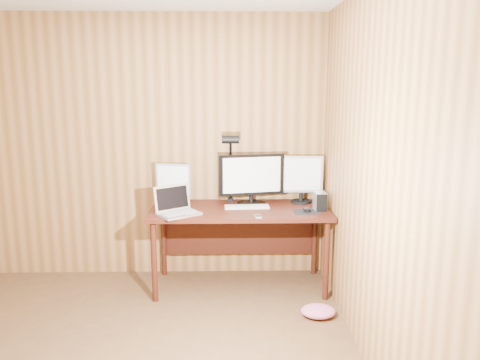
{
  "coord_description": "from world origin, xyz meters",
  "views": [
    {
      "loc": [
        0.84,
        -2.46,
        1.82
      ],
      "look_at": [
        0.93,
        1.58,
        1.02
      ],
      "focal_mm": 35.0,
      "sensor_mm": 36.0,
      "label": 1
    }
  ],
  "objects_px": {
    "monitor_center": "(251,179)",
    "keyboard": "(247,207)",
    "monitor_right": "(302,178)",
    "desk_lamp": "(231,158)",
    "phone": "(258,216)",
    "speaker": "(322,200)",
    "mouse": "(307,209)",
    "desk": "(240,219)",
    "monitor_left": "(174,183)",
    "laptop": "(176,207)",
    "hard_drive": "(320,201)"
  },
  "relations": [
    {
      "from": "monitor_left",
      "to": "monitor_right",
      "type": "distance_m",
      "value": 1.2
    },
    {
      "from": "laptop",
      "to": "keyboard",
      "type": "relative_size",
      "value": 1.04
    },
    {
      "from": "hard_drive",
      "to": "desk_lamp",
      "type": "relative_size",
      "value": 0.23
    },
    {
      "from": "monitor_right",
      "to": "monitor_center",
      "type": "bearing_deg",
      "value": -169.53
    },
    {
      "from": "laptop",
      "to": "speaker",
      "type": "relative_size",
      "value": 3.86
    },
    {
      "from": "monitor_center",
      "to": "desk",
      "type": "bearing_deg",
      "value": -166.97
    },
    {
      "from": "monitor_center",
      "to": "desk_lamp",
      "type": "height_order",
      "value": "desk_lamp"
    },
    {
      "from": "monitor_right",
      "to": "hard_drive",
      "type": "distance_m",
      "value": 0.34
    },
    {
      "from": "monitor_left",
      "to": "laptop",
      "type": "distance_m",
      "value": 0.38
    },
    {
      "from": "monitor_right",
      "to": "keyboard",
      "type": "distance_m",
      "value": 0.59
    },
    {
      "from": "desk",
      "to": "monitor_right",
      "type": "xyz_separation_m",
      "value": [
        0.58,
        0.12,
        0.36
      ]
    },
    {
      "from": "desk",
      "to": "laptop",
      "type": "height_order",
      "value": "laptop"
    },
    {
      "from": "monitor_right",
      "to": "desk_lamp",
      "type": "bearing_deg",
      "value": -179.08
    },
    {
      "from": "monitor_left",
      "to": "keyboard",
      "type": "relative_size",
      "value": 0.94
    },
    {
      "from": "monitor_center",
      "to": "monitor_left",
      "type": "relative_size",
      "value": 1.59
    },
    {
      "from": "phone",
      "to": "speaker",
      "type": "xyz_separation_m",
      "value": [
        0.61,
        0.39,
        0.05
      ]
    },
    {
      "from": "desk",
      "to": "keyboard",
      "type": "distance_m",
      "value": 0.16
    },
    {
      "from": "monitor_center",
      "to": "hard_drive",
      "type": "xyz_separation_m",
      "value": [
        0.6,
        -0.19,
        -0.17
      ]
    },
    {
      "from": "laptop",
      "to": "mouse",
      "type": "relative_size",
      "value": 3.84
    },
    {
      "from": "speaker",
      "to": "desk_lamp",
      "type": "bearing_deg",
      "value": 172.65
    },
    {
      "from": "monitor_center",
      "to": "keyboard",
      "type": "distance_m",
      "value": 0.26
    },
    {
      "from": "keyboard",
      "to": "laptop",
      "type": "bearing_deg",
      "value": -165.05
    },
    {
      "from": "monitor_left",
      "to": "speaker",
      "type": "xyz_separation_m",
      "value": [
        1.37,
        -0.08,
        -0.15
      ]
    },
    {
      "from": "mouse",
      "to": "hard_drive",
      "type": "bearing_deg",
      "value": 39.3
    },
    {
      "from": "monitor_right",
      "to": "speaker",
      "type": "distance_m",
      "value": 0.28
    },
    {
      "from": "monitor_right",
      "to": "desk_lamp",
      "type": "height_order",
      "value": "desk_lamp"
    },
    {
      "from": "speaker",
      "to": "desk_lamp",
      "type": "relative_size",
      "value": 0.16
    },
    {
      "from": "monitor_center",
      "to": "laptop",
      "type": "distance_m",
      "value": 0.75
    },
    {
      "from": "mouse",
      "to": "phone",
      "type": "bearing_deg",
      "value": -148.96
    },
    {
      "from": "keyboard",
      "to": "monitor_left",
      "type": "bearing_deg",
      "value": 164.46
    },
    {
      "from": "laptop",
      "to": "speaker",
      "type": "distance_m",
      "value": 1.34
    },
    {
      "from": "monitor_center",
      "to": "speaker",
      "type": "distance_m",
      "value": 0.68
    },
    {
      "from": "desk",
      "to": "mouse",
      "type": "height_order",
      "value": "mouse"
    },
    {
      "from": "desk",
      "to": "monitor_center",
      "type": "bearing_deg",
      "value": 24.25
    },
    {
      "from": "monitor_right",
      "to": "laptop",
      "type": "height_order",
      "value": "monitor_right"
    },
    {
      "from": "hard_drive",
      "to": "laptop",
      "type": "bearing_deg",
      "value": -178.0
    },
    {
      "from": "desk_lamp",
      "to": "hard_drive",
      "type": "bearing_deg",
      "value": -12.38
    },
    {
      "from": "mouse",
      "to": "speaker",
      "type": "distance_m",
      "value": 0.29
    },
    {
      "from": "hard_drive",
      "to": "monitor_center",
      "type": "bearing_deg",
      "value": 159.45
    },
    {
      "from": "desk_lamp",
      "to": "keyboard",
      "type": "bearing_deg",
      "value": -44.98
    },
    {
      "from": "laptop",
      "to": "keyboard",
      "type": "height_order",
      "value": "laptop"
    },
    {
      "from": "monitor_right",
      "to": "speaker",
      "type": "xyz_separation_m",
      "value": [
        0.18,
        -0.1,
        -0.19
      ]
    },
    {
      "from": "speaker",
      "to": "monitor_left",
      "type": "bearing_deg",
      "value": 176.65
    },
    {
      "from": "laptop",
      "to": "monitor_center",
      "type": "bearing_deg",
      "value": -11.06
    },
    {
      "from": "monitor_left",
      "to": "phone",
      "type": "bearing_deg",
      "value": -19.16
    },
    {
      "from": "monitor_left",
      "to": "mouse",
      "type": "height_order",
      "value": "monitor_left"
    },
    {
      "from": "monitor_left",
      "to": "laptop",
      "type": "height_order",
      "value": "monitor_left"
    },
    {
      "from": "monitor_right",
      "to": "speaker",
      "type": "height_order",
      "value": "monitor_right"
    },
    {
      "from": "laptop",
      "to": "phone",
      "type": "height_order",
      "value": "laptop"
    },
    {
      "from": "hard_drive",
      "to": "desk_lamp",
      "type": "height_order",
      "value": "desk_lamp"
    }
  ]
}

